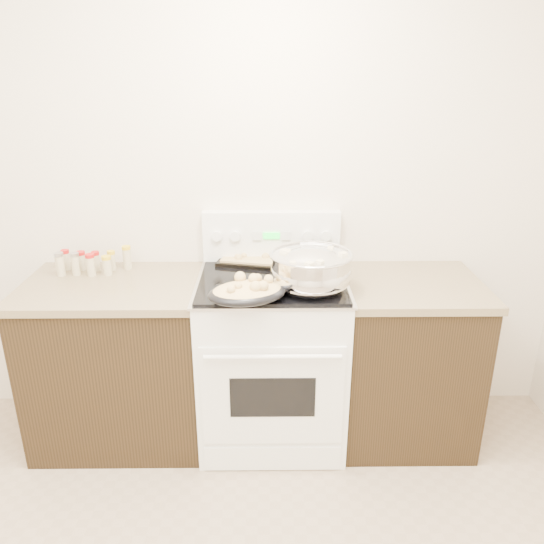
{
  "coord_description": "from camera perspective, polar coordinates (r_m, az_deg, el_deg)",
  "views": [
    {
      "loc": [
        0.33,
        -1.12,
        1.95
      ],
      "look_at": [
        0.35,
        1.37,
        1.0
      ],
      "focal_mm": 35.0,
      "sensor_mm": 36.0,
      "label": 1
    }
  ],
  "objects": [
    {
      "name": "room_shell",
      "position": [
        1.19,
        -16.59,
        8.03
      ],
      "size": [
        4.1,
        3.6,
        2.75
      ],
      "color": "silver",
      "rests_on": "ground"
    },
    {
      "name": "counter_left",
      "position": [
        3.06,
        -15.96,
        -9.11
      ],
      "size": [
        0.93,
        0.67,
        0.92
      ],
      "color": "black",
      "rests_on": "ground"
    },
    {
      "name": "counter_right",
      "position": [
        3.05,
        14.03,
        -9.04
      ],
      "size": [
        0.73,
        0.67,
        0.92
      ],
      "color": "black",
      "rests_on": "ground"
    },
    {
      "name": "kitchen_range",
      "position": [
        2.93,
        -0.01,
        -8.96
      ],
      "size": [
        0.78,
        0.73,
        1.22
      ],
      "color": "white",
      "rests_on": "ground"
    },
    {
      "name": "mixing_bowl",
      "position": [
        2.59,
        4.2,
        0.19
      ],
      "size": [
        0.44,
        0.44,
        0.24
      ],
      "color": "silver",
      "rests_on": "kitchen_range"
    },
    {
      "name": "roasting_pan",
      "position": [
        2.46,
        -2.67,
        -2.11
      ],
      "size": [
        0.43,
        0.35,
        0.12
      ],
      "color": "black",
      "rests_on": "kitchen_range"
    },
    {
      "name": "baking_sheet",
      "position": [
        2.99,
        -1.2,
        1.56
      ],
      "size": [
        0.5,
        0.4,
        0.06
      ],
      "color": "black",
      "rests_on": "kitchen_range"
    },
    {
      "name": "wooden_spoon",
      "position": [
        2.69,
        0.8,
        -0.85
      ],
      "size": [
        0.2,
        0.17,
        0.04
      ],
      "color": "tan",
      "rests_on": "kitchen_range"
    },
    {
      "name": "blue_ladle",
      "position": [
        2.57,
        6.01,
        -1.5
      ],
      "size": [
        0.17,
        0.23,
        0.09
      ],
      "color": "#84A9C6",
      "rests_on": "kitchen_range"
    },
    {
      "name": "spice_jars",
      "position": [
        3.03,
        -18.92,
        1.03
      ],
      "size": [
        0.38,
        0.15,
        0.13
      ],
      "color": "#BFB28C",
      "rests_on": "counter_left"
    }
  ]
}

